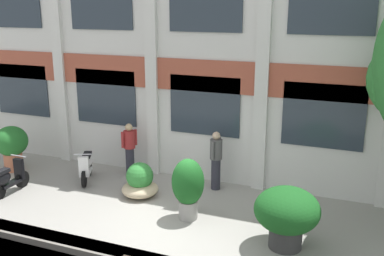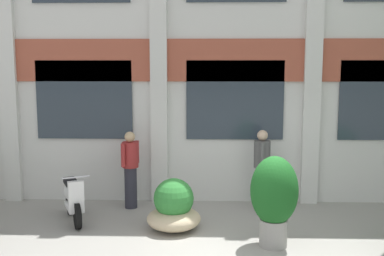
{
  "view_description": "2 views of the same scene",
  "coord_description": "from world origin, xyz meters",
  "px_view_note": "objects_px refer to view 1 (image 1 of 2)",
  "views": [
    {
      "loc": [
        4.28,
        -8.9,
        5.05
      ],
      "look_at": [
        0.12,
        1.52,
        1.93
      ],
      "focal_mm": 42.0,
      "sensor_mm": 36.0,
      "label": 1
    },
    {
      "loc": [
        -0.63,
        -6.87,
        2.96
      ],
      "look_at": [
        -0.88,
        1.45,
        1.82
      ],
      "focal_mm": 42.0,
      "sensor_mm": 36.0,
      "label": 2
    }
  ],
  "objects_px": {
    "potted_plant_glazed_jar": "(12,144)",
    "resident_by_doorway": "(216,159)",
    "potted_plant_wide_bowl": "(140,182)",
    "scooter_near_curb": "(8,179)",
    "potted_plant_fluted_column": "(287,213)",
    "resident_watching_tracks": "(130,148)",
    "potted_plant_stone_basin": "(188,185)",
    "scooter_second_parked": "(87,166)"
  },
  "relations": [
    {
      "from": "scooter_second_parked",
      "to": "potted_plant_wide_bowl",
      "type": "bearing_deg",
      "value": 52.54
    },
    {
      "from": "scooter_near_curb",
      "to": "scooter_second_parked",
      "type": "bearing_deg",
      "value": -40.73
    },
    {
      "from": "resident_by_doorway",
      "to": "potted_plant_fluted_column",
      "type": "bearing_deg",
      "value": -38.81
    },
    {
      "from": "potted_plant_fluted_column",
      "to": "potted_plant_glazed_jar",
      "type": "xyz_separation_m",
      "value": [
        -8.78,
        1.5,
        0.04
      ]
    },
    {
      "from": "scooter_near_curb",
      "to": "potted_plant_fluted_column",
      "type": "bearing_deg",
      "value": -90.2
    },
    {
      "from": "potted_plant_stone_basin",
      "to": "resident_watching_tracks",
      "type": "relative_size",
      "value": 0.94
    },
    {
      "from": "potted_plant_glazed_jar",
      "to": "scooter_near_curb",
      "type": "xyz_separation_m",
      "value": [
        1.24,
        -1.51,
        -0.4
      ]
    },
    {
      "from": "potted_plant_fluted_column",
      "to": "scooter_near_curb",
      "type": "distance_m",
      "value": 7.55
    },
    {
      "from": "scooter_second_parked",
      "to": "resident_by_doorway",
      "type": "bearing_deg",
      "value": 76.47
    },
    {
      "from": "potted_plant_wide_bowl",
      "to": "scooter_near_curb",
      "type": "bearing_deg",
      "value": -160.19
    },
    {
      "from": "potted_plant_glazed_jar",
      "to": "potted_plant_fluted_column",
      "type": "bearing_deg",
      "value": -9.67
    },
    {
      "from": "resident_watching_tracks",
      "to": "potted_plant_fluted_column",
      "type": "bearing_deg",
      "value": 5.54
    },
    {
      "from": "potted_plant_glazed_jar",
      "to": "resident_by_doorway",
      "type": "distance_m",
      "value": 6.45
    },
    {
      "from": "potted_plant_fluted_column",
      "to": "scooter_second_parked",
      "type": "height_order",
      "value": "potted_plant_fluted_column"
    },
    {
      "from": "potted_plant_fluted_column",
      "to": "scooter_second_parked",
      "type": "distance_m",
      "value": 6.37
    },
    {
      "from": "scooter_second_parked",
      "to": "potted_plant_stone_basin",
      "type": "bearing_deg",
      "value": 47.05
    },
    {
      "from": "scooter_near_curb",
      "to": "resident_by_doorway",
      "type": "distance_m",
      "value": 5.71
    },
    {
      "from": "potted_plant_wide_bowl",
      "to": "resident_by_doorway",
      "type": "height_order",
      "value": "resident_by_doorway"
    },
    {
      "from": "potted_plant_wide_bowl",
      "to": "scooter_near_curb",
      "type": "xyz_separation_m",
      "value": [
        -3.39,
        -1.22,
        0.05
      ]
    },
    {
      "from": "scooter_second_parked",
      "to": "potted_plant_fluted_column",
      "type": "bearing_deg",
      "value": 49.62
    },
    {
      "from": "potted_plant_fluted_column",
      "to": "potted_plant_glazed_jar",
      "type": "distance_m",
      "value": 8.91
    },
    {
      "from": "potted_plant_wide_bowl",
      "to": "scooter_second_parked",
      "type": "xyz_separation_m",
      "value": [
        -2.0,
        0.42,
        0.05
      ]
    },
    {
      "from": "potted_plant_wide_bowl",
      "to": "resident_by_doorway",
      "type": "bearing_deg",
      "value": 34.87
    },
    {
      "from": "scooter_near_curb",
      "to": "resident_watching_tracks",
      "type": "height_order",
      "value": "resident_watching_tracks"
    },
    {
      "from": "resident_by_doorway",
      "to": "scooter_second_parked",
      "type": "bearing_deg",
      "value": -161.55
    },
    {
      "from": "scooter_near_curb",
      "to": "resident_by_doorway",
      "type": "xyz_separation_m",
      "value": [
        5.14,
        2.44,
        0.46
      ]
    },
    {
      "from": "potted_plant_wide_bowl",
      "to": "resident_by_doorway",
      "type": "xyz_separation_m",
      "value": [
        1.75,
        1.22,
        0.51
      ]
    },
    {
      "from": "potted_plant_fluted_column",
      "to": "resident_watching_tracks",
      "type": "distance_m",
      "value": 5.7
    },
    {
      "from": "potted_plant_stone_basin",
      "to": "scooter_near_curb",
      "type": "xyz_separation_m",
      "value": [
        -5.1,
        -0.48,
        -0.42
      ]
    },
    {
      "from": "potted_plant_fluted_column",
      "to": "potted_plant_wide_bowl",
      "type": "height_order",
      "value": "potted_plant_fluted_column"
    },
    {
      "from": "resident_by_doorway",
      "to": "potted_plant_glazed_jar",
      "type": "bearing_deg",
      "value": -165.28
    },
    {
      "from": "scooter_near_curb",
      "to": "resident_watching_tracks",
      "type": "xyz_separation_m",
      "value": [
        2.4,
        2.46,
        0.44
      ]
    },
    {
      "from": "potted_plant_fluted_column",
      "to": "resident_by_doorway",
      "type": "relative_size",
      "value": 0.83
    },
    {
      "from": "scooter_second_parked",
      "to": "resident_watching_tracks",
      "type": "bearing_deg",
      "value": 103.74
    },
    {
      "from": "potted_plant_fluted_column",
      "to": "resident_watching_tracks",
      "type": "xyz_separation_m",
      "value": [
        -5.15,
        2.45,
        0.07
      ]
    },
    {
      "from": "scooter_near_curb",
      "to": "potted_plant_glazed_jar",
      "type": "bearing_deg",
      "value": 38.96
    },
    {
      "from": "potted_plant_stone_basin",
      "to": "scooter_second_parked",
      "type": "xyz_separation_m",
      "value": [
        -3.7,
        1.16,
        -0.42
      ]
    },
    {
      "from": "potted_plant_wide_bowl",
      "to": "potted_plant_stone_basin",
      "type": "bearing_deg",
      "value": -23.43
    },
    {
      "from": "potted_plant_stone_basin",
      "to": "potted_plant_fluted_column",
      "type": "xyz_separation_m",
      "value": [
        2.44,
        -0.47,
        -0.06
      ]
    },
    {
      "from": "scooter_second_parked",
      "to": "resident_watching_tracks",
      "type": "height_order",
      "value": "resident_watching_tracks"
    },
    {
      "from": "potted_plant_wide_bowl",
      "to": "scooter_near_curb",
      "type": "distance_m",
      "value": 3.61
    },
    {
      "from": "scooter_near_curb",
      "to": "scooter_second_parked",
      "type": "xyz_separation_m",
      "value": [
        1.4,
        1.64,
        0.0
      ]
    }
  ]
}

